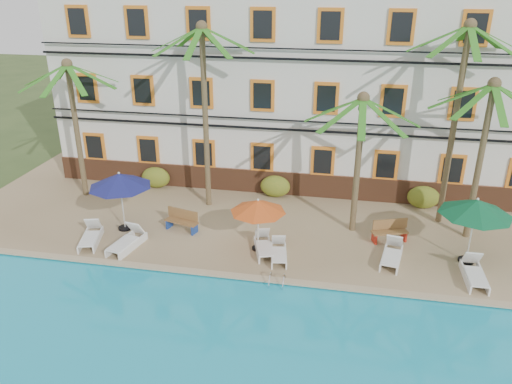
% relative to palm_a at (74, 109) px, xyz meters
% --- Properties ---
extents(ground, '(100.00, 100.00, 0.00)m').
position_rel_palm_a_xyz_m(ground, '(10.23, -5.02, -4.69)').
color(ground, '#384C23').
rests_on(ground, ground).
extents(pool_deck, '(30.00, 12.00, 0.25)m').
position_rel_palm_a_xyz_m(pool_deck, '(10.23, -0.02, -4.56)').
color(pool_deck, tan).
rests_on(pool_deck, ground).
extents(pool_coping, '(30.00, 0.35, 0.06)m').
position_rel_palm_a_xyz_m(pool_coping, '(10.23, -5.92, -4.41)').
color(pool_coping, tan).
rests_on(pool_coping, pool_deck).
extents(hotel_building, '(25.40, 6.44, 10.22)m').
position_rel_palm_a_xyz_m(hotel_building, '(10.23, 4.97, 0.68)').
color(hotel_building, silver).
rests_on(hotel_building, pool_deck).
extents(palm_a, '(4.55, 4.55, 6.77)m').
position_rel_palm_a_xyz_m(palm_a, '(0.00, 0.00, 0.00)').
color(palm_a, brown).
rests_on(palm_a, pool_deck).
extents(palm_b, '(4.55, 4.55, 8.50)m').
position_rel_palm_a_xyz_m(palm_b, '(6.45, 0.05, 1.00)').
color(palm_b, brown).
rests_on(palm_b, pool_deck).
extents(palm_c, '(4.55, 4.55, 6.07)m').
position_rel_palm_a_xyz_m(palm_c, '(13.33, -1.32, -0.42)').
color(palm_c, brown).
rests_on(palm_c, pool_deck).
extents(palm_d, '(4.55, 4.55, 8.72)m').
position_rel_palm_a_xyz_m(palm_d, '(17.17, 0.28, 1.13)').
color(palm_d, brown).
rests_on(palm_d, pool_deck).
extents(palm_e, '(4.55, 4.55, 6.74)m').
position_rel_palm_a_xyz_m(palm_e, '(18.11, -1.00, -0.02)').
color(palm_e, brown).
rests_on(palm_e, pool_deck).
extents(shrub_left, '(1.50, 0.90, 1.10)m').
position_rel_palm_a_xyz_m(shrub_left, '(3.16, 1.58, -3.89)').
color(shrub_left, '#1C5618').
rests_on(shrub_left, pool_deck).
extents(shrub_mid, '(1.50, 0.90, 1.10)m').
position_rel_palm_a_xyz_m(shrub_mid, '(9.47, 1.58, -3.89)').
color(shrub_mid, '#1C5618').
rests_on(shrub_mid, pool_deck).
extents(shrub_right, '(1.50, 0.90, 1.10)m').
position_rel_palm_a_xyz_m(shrub_right, '(16.59, 1.58, -3.89)').
color(shrub_right, '#1C5618').
rests_on(shrub_right, pool_deck).
extents(umbrella_blue, '(2.68, 2.68, 2.67)m').
position_rel_palm_a_xyz_m(umbrella_blue, '(3.54, -3.12, -2.16)').
color(umbrella_blue, black).
rests_on(umbrella_blue, pool_deck).
extents(umbrella_red, '(2.23, 2.23, 2.24)m').
position_rel_palm_a_xyz_m(umbrella_red, '(9.59, -3.74, -2.53)').
color(umbrella_red, black).
rests_on(umbrella_red, pool_deck).
extents(umbrella_green, '(2.71, 2.71, 2.71)m').
position_rel_palm_a_xyz_m(umbrella_green, '(17.73, -3.17, -2.12)').
color(umbrella_green, black).
rests_on(umbrella_green, pool_deck).
extents(lounger_a, '(1.12, 1.97, 0.88)m').
position_rel_palm_a_xyz_m(lounger_a, '(2.67, -4.52, -4.15)').
color(lounger_a, white).
rests_on(lounger_a, pool_deck).
extents(lounger_b, '(1.07, 2.06, 0.93)m').
position_rel_palm_a_xyz_m(lounger_b, '(4.34, -4.66, -4.14)').
color(lounger_b, white).
rests_on(lounger_b, pool_deck).
extents(lounger_c, '(1.14, 1.90, 0.85)m').
position_rel_palm_a_xyz_m(lounger_c, '(9.86, -3.92, -4.16)').
color(lounger_c, white).
rests_on(lounger_c, pool_deck).
extents(lounger_d, '(0.87, 1.76, 0.80)m').
position_rel_palm_a_xyz_m(lounger_d, '(10.52, -4.28, -4.18)').
color(lounger_d, white).
rests_on(lounger_d, pool_deck).
extents(lounger_e, '(1.01, 1.99, 0.90)m').
position_rel_palm_a_xyz_m(lounger_e, '(14.87, -3.69, -4.15)').
color(lounger_e, white).
rests_on(lounger_e, pool_deck).
extents(lounger_f, '(0.71, 1.92, 0.90)m').
position_rel_palm_a_xyz_m(lounger_f, '(17.74, -4.48, -4.15)').
color(lounger_f, white).
rests_on(lounger_f, pool_deck).
extents(bench_left, '(1.57, 0.85, 0.93)m').
position_rel_palm_a_xyz_m(bench_left, '(6.06, -2.72, -3.97)').
color(bench_left, olive).
rests_on(bench_left, pool_deck).
extents(bench_right, '(1.57, 0.96, 0.93)m').
position_rel_palm_a_xyz_m(bench_right, '(14.82, -2.00, -3.97)').
color(bench_right, olive).
rests_on(bench_right, pool_deck).
extents(pool_ladder, '(0.54, 0.74, 0.74)m').
position_rel_palm_a_xyz_m(pool_ladder, '(10.73, -6.02, -4.44)').
color(pool_ladder, silver).
rests_on(pool_ladder, ground).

